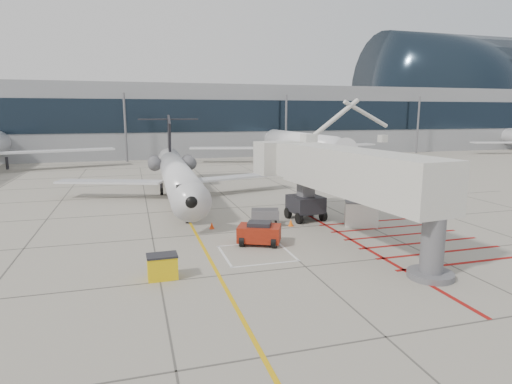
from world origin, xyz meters
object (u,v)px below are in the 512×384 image
object	(u,v)px
pushback_tug	(259,232)
spill_bin	(162,266)
regional_jet	(179,162)
jet_bridge	(354,181)

from	to	relation	value
pushback_tug	spill_bin	distance (m)	7.81
pushback_tug	spill_bin	world-z (taller)	pushback_tug
regional_jet	jet_bridge	bearing A→B (deg)	-55.27
jet_bridge	spill_bin	size ratio (longest dim) A/B	13.52
regional_jet	spill_bin	xyz separation A→B (m)	(-2.88, -18.35, -3.37)
regional_jet	pushback_tug	size ratio (longest dim) A/B	11.23
pushback_tug	spill_bin	size ratio (longest dim) A/B	1.81
jet_bridge	pushback_tug	bearing A→B (deg)	163.63
regional_jet	jet_bridge	distance (m)	18.08
regional_jet	spill_bin	size ratio (longest dim) A/B	20.27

